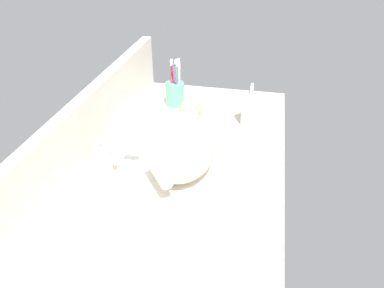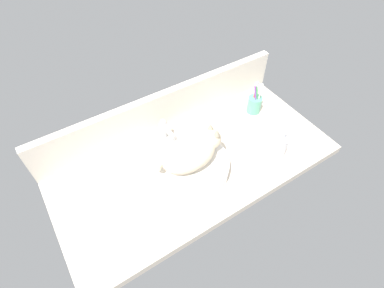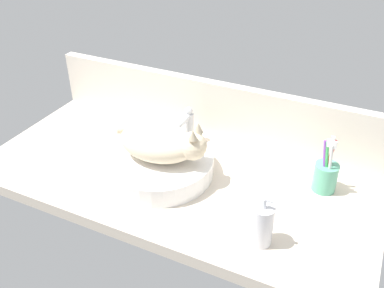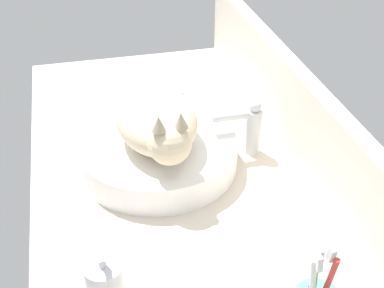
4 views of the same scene
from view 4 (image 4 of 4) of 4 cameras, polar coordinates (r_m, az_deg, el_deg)
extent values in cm
cube|color=beige|center=(117.96, -1.88, -4.26)|extent=(128.63, 60.93, 4.00)
cube|color=silver|center=(118.86, 11.66, 2.49)|extent=(128.63, 3.60, 20.56)
cylinder|color=white|center=(118.50, -3.71, -0.96)|extent=(35.37, 35.37, 6.52)
ellipsoid|color=beige|center=(113.73, -3.86, 2.67)|extent=(25.76, 18.14, 11.00)
sphere|color=beige|center=(103.14, -2.41, 0.10)|extent=(8.80, 8.80, 8.80)
cone|color=tan|center=(99.87, -1.12, 2.56)|extent=(2.80, 2.80, 3.20)
cone|color=tan|center=(99.00, -3.58, 2.19)|extent=(2.80, 2.80, 3.20)
cylinder|color=beige|center=(123.21, -3.25, 5.58)|extent=(10.71, 9.18, 3.20)
cylinder|color=silver|center=(122.17, 6.53, 1.31)|extent=(3.60, 3.60, 11.00)
cylinder|color=silver|center=(118.14, 4.40, 3.01)|extent=(2.22, 10.01, 2.20)
sphere|color=silver|center=(118.72, 6.74, 4.04)|extent=(2.80, 2.80, 2.80)
cylinder|color=silver|center=(80.83, -9.60, -12.04)|extent=(1.20, 1.20, 2.80)
cylinder|color=silver|center=(78.99, -9.61, -11.94)|extent=(2.20, 1.00, 1.00)
cube|color=white|center=(76.52, 13.46, -11.61)|extent=(1.48, 0.86, 2.55)
cube|color=white|center=(76.86, 13.20, -11.31)|extent=(1.55, 1.08, 2.63)
cube|color=white|center=(77.27, 14.66, -11.29)|extent=(1.51, 0.90, 2.57)
cube|color=white|center=(75.63, 13.36, -12.26)|extent=(1.37, 0.89, 2.51)
camera|label=1|loc=(1.76, -17.40, 31.00)|focal=35.00mm
camera|label=2|loc=(1.52, -46.33, 41.05)|focal=28.00mm
camera|label=3|loc=(0.91, -85.13, 13.16)|focal=40.00mm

